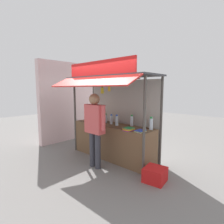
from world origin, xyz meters
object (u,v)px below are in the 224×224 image
at_px(magazine_stack_right, 140,131).
at_px(banana_bunch_inner_right, 109,89).
at_px(water_bottle_far_left, 144,124).
at_px(banana_bunch_rightmost, 102,90).
at_px(water_bottle_mid_left, 151,124).
at_px(plastic_crate, 155,175).
at_px(magazine_stack_left, 129,129).
at_px(vendor_person, 95,124).
at_px(water_bottle_front_left, 117,120).
at_px(water_bottle_mid_right, 106,118).
at_px(magazine_stack_front_right, 93,121).
at_px(water_bottle_back_right, 132,121).
at_px(water_bottle_rear_center, 111,120).

relative_size(magazine_stack_right, banana_bunch_inner_right, 1.07).
relative_size(water_bottle_far_left, banana_bunch_rightmost, 0.83).
bearing_deg(water_bottle_mid_left, plastic_crate, -51.76).
xyz_separation_m(magazine_stack_left, banana_bunch_inner_right, (-0.47, -0.17, 0.95)).
xyz_separation_m(banana_bunch_rightmost, vendor_person, (0.08, -0.33, -0.78)).
bearing_deg(magazine_stack_left, magazine_stack_right, 16.67).
xyz_separation_m(water_bottle_front_left, plastic_crate, (1.39, -0.40, -0.91)).
xyz_separation_m(magazine_stack_left, plastic_crate, (0.79, -0.14, -0.81)).
relative_size(water_bottle_far_left, vendor_person, 0.15).
distance_m(water_bottle_mid_right, banana_bunch_inner_right, 1.18).
distance_m(water_bottle_front_left, magazine_stack_front_right, 0.86).
distance_m(water_bottle_back_right, banana_bunch_inner_right, 1.09).
xyz_separation_m(water_bottle_mid_right, magazine_stack_left, (1.10, -0.36, -0.09)).
xyz_separation_m(water_bottle_rear_center, vendor_person, (0.20, -0.80, 0.02)).
distance_m(water_bottle_back_right, banana_bunch_rightmost, 1.12).
height_order(water_bottle_rear_center, water_bottle_mid_left, water_bottle_mid_left).
bearing_deg(plastic_crate, water_bottle_far_left, 139.40).
relative_size(water_bottle_mid_right, magazine_stack_front_right, 0.83).
relative_size(water_bottle_mid_right, banana_bunch_inner_right, 1.02).
bearing_deg(magazine_stack_right, water_bottle_back_right, 142.97).
xyz_separation_m(water_bottle_front_left, banana_bunch_inner_right, (0.12, -0.43, 0.84)).
bearing_deg(plastic_crate, water_bottle_mid_right, 165.32).
distance_m(water_bottle_front_left, banana_bunch_rightmost, 0.91).
bearing_deg(vendor_person, banana_bunch_inner_right, 65.58).
xyz_separation_m(water_bottle_mid_left, water_bottle_mid_right, (-1.44, -0.08, -0.02)).
height_order(water_bottle_mid_left, water_bottle_front_left, water_bottle_mid_left).
bearing_deg(magazine_stack_front_right, plastic_crate, -8.02).
height_order(water_bottle_rear_center, water_bottle_far_left, water_bottle_rear_center).
bearing_deg(plastic_crate, magazine_stack_right, 157.40).
bearing_deg(magazine_stack_left, water_bottle_mid_right, 161.97).
distance_m(water_bottle_mid_right, plastic_crate, 2.15).
bearing_deg(water_bottle_front_left, magazine_stack_right, -11.67).
height_order(water_bottle_back_right, magazine_stack_left, water_bottle_back_right).
height_order(magazine_stack_right, banana_bunch_inner_right, banana_bunch_inner_right).
xyz_separation_m(magazine_stack_right, banana_bunch_rightmost, (-0.97, -0.25, 0.92)).
relative_size(water_bottle_rear_center, vendor_person, 0.15).
distance_m(water_bottle_rear_center, water_bottle_far_left, 1.02).
bearing_deg(water_bottle_mid_right, magazine_stack_front_right, -152.22).
distance_m(water_bottle_mid_right, magazine_stack_left, 1.16).
bearing_deg(banana_bunch_rightmost, water_bottle_front_left, 76.05).
bearing_deg(banana_bunch_rightmost, magazine_stack_front_right, 154.90).
distance_m(water_bottle_back_right, vendor_person, 1.05).
relative_size(water_bottle_rear_center, banana_bunch_inner_right, 1.05).
height_order(water_bottle_front_left, plastic_crate, water_bottle_front_left).
bearing_deg(water_bottle_mid_right, water_bottle_mid_left, 3.35).
distance_m(water_bottle_rear_center, magazine_stack_left, 0.89).
bearing_deg(water_bottle_mid_right, magazine_stack_right, -11.46).
distance_m(water_bottle_mid_left, magazine_stack_front_right, 1.80).
bearing_deg(water_bottle_mid_right, plastic_crate, -14.68).
bearing_deg(banana_bunch_inner_right, water_bottle_mid_left, 37.15).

